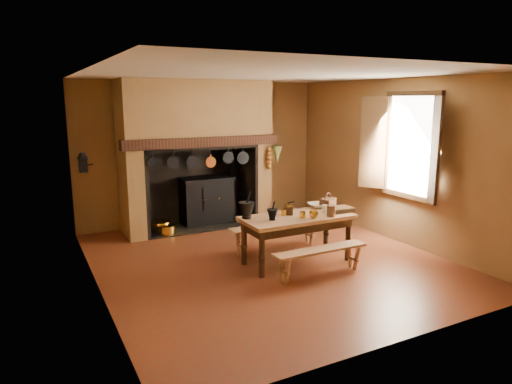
{
  "coord_description": "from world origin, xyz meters",
  "views": [
    {
      "loc": [
        -3.25,
        -5.88,
        2.45
      ],
      "look_at": [
        -0.05,
        0.3,
        1.03
      ],
      "focal_mm": 32.0,
      "sensor_mm": 36.0,
      "label": 1
    }
  ],
  "objects_px": {
    "work_table": "(297,223)",
    "bench_front": "(320,255)",
    "coffee_grinder": "(288,210)",
    "mixing_bowl": "(317,205)",
    "iron_range": "(207,200)",
    "wicker_basket": "(328,202)"
  },
  "relations": [
    {
      "from": "bench_front",
      "to": "wicker_basket",
      "type": "relative_size",
      "value": 4.77
    },
    {
      "from": "work_table",
      "to": "wicker_basket",
      "type": "distance_m",
      "value": 0.81
    },
    {
      "from": "bench_front",
      "to": "mixing_bowl",
      "type": "distance_m",
      "value": 1.17
    },
    {
      "from": "work_table",
      "to": "coffee_grinder",
      "type": "bearing_deg",
      "value": 124.2
    },
    {
      "from": "iron_range",
      "to": "work_table",
      "type": "distance_m",
      "value": 2.76
    },
    {
      "from": "iron_range",
      "to": "wicker_basket",
      "type": "bearing_deg",
      "value": -65.39
    },
    {
      "from": "work_table",
      "to": "mixing_bowl",
      "type": "bearing_deg",
      "value": 27.43
    },
    {
      "from": "iron_range",
      "to": "mixing_bowl",
      "type": "distance_m",
      "value": 2.63
    },
    {
      "from": "coffee_grinder",
      "to": "wicker_basket",
      "type": "xyz_separation_m",
      "value": [
        0.83,
        0.13,
        0.0
      ]
    },
    {
      "from": "work_table",
      "to": "wicker_basket",
      "type": "xyz_separation_m",
      "value": [
        0.75,
        0.26,
        0.19
      ]
    },
    {
      "from": "mixing_bowl",
      "to": "wicker_basket",
      "type": "distance_m",
      "value": 0.18
    },
    {
      "from": "mixing_bowl",
      "to": "work_table",
      "type": "bearing_deg",
      "value": -152.57
    },
    {
      "from": "work_table",
      "to": "mixing_bowl",
      "type": "xyz_separation_m",
      "value": [
        0.57,
        0.3,
        0.15
      ]
    },
    {
      "from": "coffee_grinder",
      "to": "mixing_bowl",
      "type": "height_order",
      "value": "coffee_grinder"
    },
    {
      "from": "mixing_bowl",
      "to": "wicker_basket",
      "type": "height_order",
      "value": "wicker_basket"
    },
    {
      "from": "bench_front",
      "to": "coffee_grinder",
      "type": "distance_m",
      "value": 0.9
    },
    {
      "from": "iron_range",
      "to": "bench_front",
      "type": "distance_m",
      "value": 3.37
    },
    {
      "from": "work_table",
      "to": "bench_front",
      "type": "bearing_deg",
      "value": -90.0
    },
    {
      "from": "work_table",
      "to": "wicker_basket",
      "type": "height_order",
      "value": "wicker_basket"
    },
    {
      "from": "iron_range",
      "to": "coffee_grinder",
      "type": "distance_m",
      "value": 2.64
    },
    {
      "from": "work_table",
      "to": "coffee_grinder",
      "type": "relative_size",
      "value": 8.39
    },
    {
      "from": "work_table",
      "to": "bench_front",
      "type": "height_order",
      "value": "work_table"
    }
  ]
}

